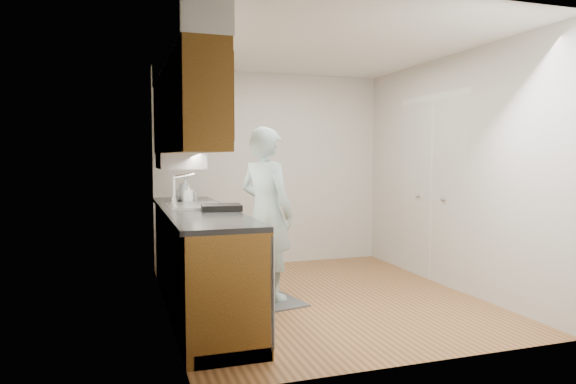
# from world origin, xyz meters

# --- Properties ---
(floor) EXTENTS (3.50, 3.50, 0.00)m
(floor) POSITION_xyz_m (0.00, 0.00, 0.00)
(floor) COLOR #A36E3E
(floor) RESTS_ON ground
(ceiling) EXTENTS (3.50, 3.50, 0.00)m
(ceiling) POSITION_xyz_m (0.00, 0.00, 2.50)
(ceiling) COLOR white
(ceiling) RESTS_ON wall_left
(wall_left) EXTENTS (0.02, 3.50, 2.50)m
(wall_left) POSITION_xyz_m (-1.50, 0.00, 1.25)
(wall_left) COLOR beige
(wall_left) RESTS_ON floor
(wall_right) EXTENTS (0.02, 3.50, 2.50)m
(wall_right) POSITION_xyz_m (1.50, 0.00, 1.25)
(wall_right) COLOR beige
(wall_right) RESTS_ON floor
(wall_back) EXTENTS (3.00, 0.02, 2.50)m
(wall_back) POSITION_xyz_m (0.00, 1.75, 1.25)
(wall_back) COLOR beige
(wall_back) RESTS_ON floor
(counter) EXTENTS (0.64, 2.80, 1.30)m
(counter) POSITION_xyz_m (-1.20, -0.00, 0.49)
(counter) COLOR brown
(counter) RESTS_ON floor
(upper_cabinets) EXTENTS (0.47, 2.80, 1.21)m
(upper_cabinets) POSITION_xyz_m (-1.33, 0.05, 1.95)
(upper_cabinets) COLOR brown
(upper_cabinets) RESTS_ON wall_left
(closet_door) EXTENTS (0.02, 1.22, 2.05)m
(closet_door) POSITION_xyz_m (1.49, 0.30, 1.02)
(closet_door) COLOR white
(closet_door) RESTS_ON wall_right
(floor_mat) EXTENTS (0.67, 0.94, 0.02)m
(floor_mat) POSITION_xyz_m (-0.53, 0.09, 0.01)
(floor_mat) COLOR #555557
(floor_mat) RESTS_ON floor
(person) EXTENTS (0.75, 0.81, 1.91)m
(person) POSITION_xyz_m (-0.53, 0.09, 0.97)
(person) COLOR #A1C2C4
(person) RESTS_ON floor_mat
(soap_bottle_a) EXTENTS (0.14, 0.14, 0.26)m
(soap_bottle_a) POSITION_xyz_m (-1.23, 0.77, 1.07)
(soap_bottle_a) COLOR white
(soap_bottle_a) RESTS_ON counter
(soap_bottle_b) EXTENTS (0.11, 0.11, 0.19)m
(soap_bottle_b) POSITION_xyz_m (-1.21, 0.67, 1.04)
(soap_bottle_b) COLOR white
(soap_bottle_b) RESTS_ON counter
(soap_bottle_c) EXTENTS (0.20, 0.20, 0.19)m
(soap_bottle_c) POSITION_xyz_m (-1.25, 0.93, 1.03)
(soap_bottle_c) COLOR white
(soap_bottle_c) RESTS_ON counter
(steel_can) EXTENTS (0.08, 0.08, 0.11)m
(steel_can) POSITION_xyz_m (-1.13, 0.77, 0.99)
(steel_can) COLOR #A5A5AA
(steel_can) RESTS_ON counter
(dish_rack) EXTENTS (0.37, 0.32, 0.05)m
(dish_rack) POSITION_xyz_m (-1.04, -0.25, 0.97)
(dish_rack) COLOR black
(dish_rack) RESTS_ON counter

